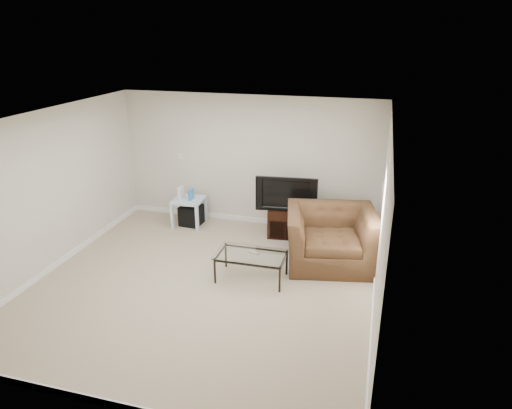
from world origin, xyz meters
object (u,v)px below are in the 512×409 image
(subwoofer, at_px, (191,215))
(coffee_table, at_px, (251,267))
(side_table, at_px, (189,212))
(recliner, at_px, (331,229))
(tv_stand, at_px, (286,222))
(television, at_px, (287,192))

(subwoofer, distance_m, coffee_table, 2.42)
(side_table, height_order, subwoofer, side_table)
(side_table, relative_size, recliner, 0.40)
(tv_stand, relative_size, television, 0.64)
(tv_stand, bearing_deg, coffee_table, -102.55)
(tv_stand, distance_m, side_table, 1.94)
(tv_stand, height_order, subwoofer, tv_stand)
(tv_stand, distance_m, subwoofer, 1.91)
(tv_stand, bearing_deg, recliner, -49.42)
(tv_stand, xyz_separation_m, coffee_table, (-0.19, -1.69, -0.06))
(tv_stand, height_order, coffee_table, tv_stand)
(coffee_table, bearing_deg, television, 83.40)
(tv_stand, xyz_separation_m, side_table, (-1.94, 0.00, -0.00))
(subwoofer, xyz_separation_m, recliner, (2.81, -0.87, 0.42))
(subwoofer, distance_m, recliner, 2.97)
(coffee_table, bearing_deg, tv_stand, 83.60)
(tv_stand, relative_size, coffee_table, 0.61)
(television, xyz_separation_m, recliner, (0.90, -0.82, -0.25))
(side_table, bearing_deg, subwoofer, 36.45)
(tv_stand, distance_m, television, 0.59)
(recliner, bearing_deg, coffee_table, -153.88)
(television, distance_m, side_table, 2.03)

